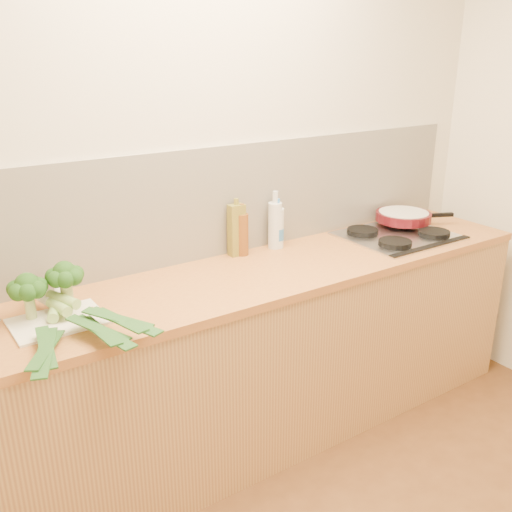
% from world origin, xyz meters
% --- Properties ---
extents(room_shell, '(3.50, 3.50, 3.50)m').
position_xyz_m(room_shell, '(0.00, 1.49, 1.17)').
color(room_shell, beige).
rests_on(room_shell, ground).
extents(counter, '(3.20, 0.62, 0.90)m').
position_xyz_m(counter, '(0.00, 1.20, 0.45)').
color(counter, tan).
rests_on(counter, ground).
extents(gas_hob, '(0.58, 0.50, 0.04)m').
position_xyz_m(gas_hob, '(1.02, 1.20, 0.91)').
color(gas_hob, silver).
rests_on(gas_hob, counter).
extents(chopping_board, '(0.34, 0.26, 0.01)m').
position_xyz_m(chopping_board, '(-0.82, 1.18, 0.91)').
color(chopping_board, white).
rests_on(chopping_board, counter).
extents(broccoli_left, '(0.15, 0.15, 0.18)m').
position_xyz_m(broccoli_left, '(-0.90, 1.25, 1.03)').
color(broccoli_left, '#96AA63').
rests_on(broccoli_left, chopping_board).
extents(broccoli_right, '(0.14, 0.15, 0.20)m').
position_xyz_m(broccoli_right, '(-0.76, 1.26, 1.04)').
color(broccoli_right, '#96AA63').
rests_on(broccoli_right, chopping_board).
extents(leek_front, '(0.30, 0.69, 0.04)m').
position_xyz_m(leek_front, '(-0.84, 1.17, 0.93)').
color(leek_front, white).
rests_on(leek_front, chopping_board).
extents(leek_mid, '(0.20, 0.62, 0.04)m').
position_xyz_m(leek_mid, '(-0.79, 1.12, 0.95)').
color(leek_mid, white).
rests_on(leek_mid, chopping_board).
extents(leek_back, '(0.30, 0.67, 0.04)m').
position_xyz_m(leek_back, '(-0.76, 1.15, 0.97)').
color(leek_back, white).
rests_on(leek_back, chopping_board).
extents(skillet, '(0.43, 0.31, 0.05)m').
position_xyz_m(skillet, '(1.18, 1.31, 0.97)').
color(skillet, '#4F0D12').
rests_on(skillet, gas_hob).
extents(oil_tin, '(0.08, 0.05, 0.29)m').
position_xyz_m(oil_tin, '(0.13, 1.44, 1.03)').
color(oil_tin, olive).
rests_on(oil_tin, counter).
extents(glass_bottle, '(0.07, 0.07, 0.30)m').
position_xyz_m(glass_bottle, '(0.35, 1.43, 1.03)').
color(glass_bottle, silver).
rests_on(glass_bottle, counter).
extents(amber_bottle, '(0.06, 0.06, 0.26)m').
position_xyz_m(amber_bottle, '(0.16, 1.43, 1.01)').
color(amber_bottle, brown).
rests_on(amber_bottle, counter).
extents(water_bottle, '(0.08, 0.08, 0.24)m').
position_xyz_m(water_bottle, '(0.36, 1.43, 1.00)').
color(water_bottle, silver).
rests_on(water_bottle, counter).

